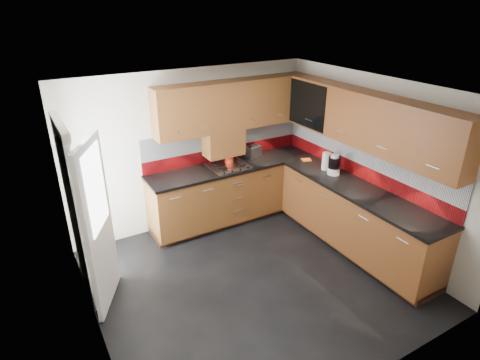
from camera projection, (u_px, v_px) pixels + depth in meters
room at (256, 172)px, 4.52m from camera, size 4.00×3.80×2.64m
base_cabinets at (289, 206)px, 6.01m from camera, size 2.70×3.20×0.95m
countertop at (291, 177)px, 5.80m from camera, size 2.72×3.22×0.04m
backsplash at (295, 151)px, 5.95m from camera, size 2.70×3.20×0.54m
upper_cabinets at (301, 112)px, 5.56m from camera, size 2.50×3.20×0.72m
extractor_hood at (223, 142)px, 6.10m from camera, size 0.60×0.33×0.40m
glass_cabinet at (315, 102)px, 5.99m from camera, size 0.32×0.80×0.66m
back_door at (85, 219)px, 4.49m from camera, size 0.42×1.19×2.04m
gas_hob at (229, 166)px, 6.11m from camera, size 0.58×0.51×0.05m
utensil_pot at (229, 157)px, 6.20m from camera, size 0.13×0.13×0.47m
toaster at (253, 151)px, 6.47m from camera, size 0.27×0.20×0.18m
food_processor at (334, 165)px, 5.80m from camera, size 0.18×0.18×0.30m
paper_towel at (326, 161)px, 5.96m from camera, size 0.13×0.13×0.26m
orange_cloth at (306, 160)px, 6.35m from camera, size 0.17×0.16×0.02m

